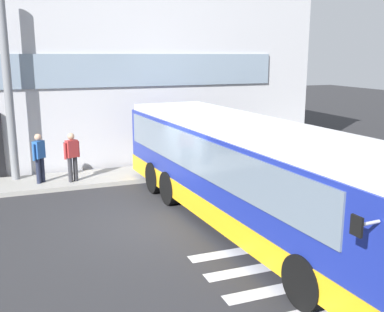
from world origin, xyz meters
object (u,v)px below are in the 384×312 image
at_px(passenger_by_doorway, 71,154).
at_px(entry_support_column, 8,89).
at_px(safety_bollard_yellow, 234,164).
at_px(bus_main_foreground, 248,176).
at_px(passenger_near_column, 39,156).

bearing_deg(passenger_by_doorway, entry_support_column, 151.32).
distance_m(passenger_by_doorway, safety_bollard_yellow, 5.80).
bearing_deg(entry_support_column, passenger_by_doorway, -28.68).
height_order(entry_support_column, bus_main_foreground, entry_support_column).
bearing_deg(bus_main_foreground, entry_support_column, 131.38).
height_order(entry_support_column, passenger_by_doorway, entry_support_column).
bearing_deg(passenger_near_column, bus_main_foreground, -49.24).
height_order(passenger_near_column, safety_bollard_yellow, passenger_near_column).
relative_size(entry_support_column, safety_bollard_yellow, 6.93).
bearing_deg(passenger_by_doorway, passenger_near_column, 168.35).
height_order(bus_main_foreground, passenger_near_column, bus_main_foreground).
bearing_deg(entry_support_column, passenger_near_column, -44.54).
distance_m(bus_main_foreground, passenger_near_column, 7.44).
distance_m(entry_support_column, passenger_by_doorway, 3.00).
relative_size(entry_support_column, passenger_near_column, 3.73).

